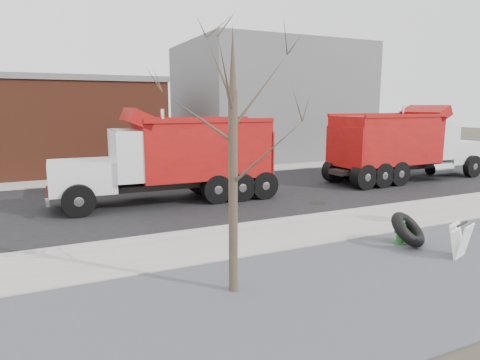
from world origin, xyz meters
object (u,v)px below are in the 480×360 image
fire_hydrant (401,232)px  sandwich_board (461,240)px  dump_truck_red_a (403,143)px  dump_truck_red_b (176,155)px  truck_tire (408,229)px

fire_hydrant → sandwich_board: 1.53m
sandwich_board → dump_truck_red_a: bearing=32.0°
fire_hydrant → dump_truck_red_b: dump_truck_red_b is taller
fire_hydrant → dump_truck_red_a: (7.70, 7.49, 1.53)m
fire_hydrant → truck_tire: bearing=-94.5°
truck_tire → sandwich_board: 1.30m
truck_tire → dump_truck_red_a: bearing=45.1°
sandwich_board → dump_truck_red_a: dump_truck_red_a is taller
truck_tire → dump_truck_red_b: size_ratio=0.17×
fire_hydrant → dump_truck_red_b: (-3.95, 7.66, 1.48)m
fire_hydrant → truck_tire: size_ratio=0.52×
dump_truck_red_a → fire_hydrant: bearing=-137.8°
fire_hydrant → truck_tire: (0.01, -0.24, 0.14)m
sandwich_board → dump_truck_red_b: (-4.42, 9.11, 1.36)m
dump_truck_red_a → sandwich_board: bearing=-130.9°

